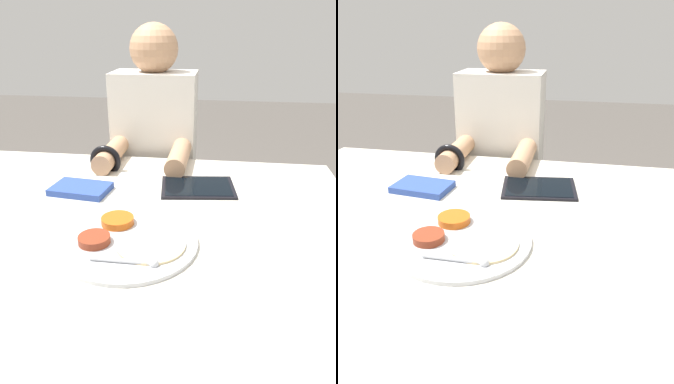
{
  "view_description": "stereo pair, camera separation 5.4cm",
  "coord_description": "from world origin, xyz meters",
  "views": [
    {
      "loc": [
        0.26,
        -0.82,
        1.23
      ],
      "look_at": [
        0.13,
        0.07,
        0.82
      ],
      "focal_mm": 35.0,
      "sensor_mm": 36.0,
      "label": 1
    },
    {
      "loc": [
        0.31,
        -0.81,
        1.23
      ],
      "look_at": [
        0.13,
        0.07,
        0.82
      ],
      "focal_mm": 35.0,
      "sensor_mm": 36.0,
      "label": 2
    }
  ],
  "objects": [
    {
      "name": "tablet_device",
      "position": [
        0.2,
        0.25,
        0.77
      ],
      "size": [
        0.24,
        0.2,
        0.01
      ],
      "color": "black",
      "rests_on": "dining_table"
    },
    {
      "name": "red_notebook",
      "position": [
        -0.15,
        0.17,
        0.77
      ],
      "size": [
        0.18,
        0.13,
        0.02
      ],
      "color": "silver",
      "rests_on": "dining_table"
    },
    {
      "name": "thali_tray",
      "position": [
        0.06,
        -0.1,
        0.77
      ],
      "size": [
        0.32,
        0.32,
        0.03
      ],
      "color": "#B7BABF",
      "rests_on": "dining_table"
    },
    {
      "name": "person_diner",
      "position": [
        -0.01,
        0.66,
        0.59
      ],
      "size": [
        0.34,
        0.47,
        1.24
      ],
      "color": "black",
      "rests_on": "ground_plane"
    },
    {
      "name": "dining_table",
      "position": [
        0.0,
        0.0,
        0.38
      ],
      "size": [
        1.3,
        1.04,
        0.76
      ],
      "color": "beige",
      "rests_on": "ground_plane"
    }
  ]
}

